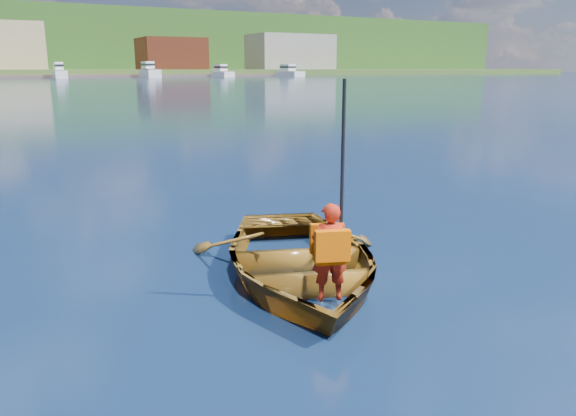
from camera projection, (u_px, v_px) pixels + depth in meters
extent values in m
plane|color=#153247|center=(434.00, 286.00, 6.22)|extent=(600.00, 600.00, 0.00)
imported|color=brown|center=(299.00, 260.00, 6.42)|extent=(3.52, 4.15, 0.73)
imported|color=#AD2210|center=(329.00, 252.00, 5.49)|extent=(0.42, 0.34, 0.99)
cube|color=#D65601|center=(332.00, 246.00, 5.35)|extent=(0.35, 0.20, 0.30)
cube|color=#D65601|center=(327.00, 238.00, 5.58)|extent=(0.35, 0.19, 0.30)
cube|color=#D65601|center=(329.00, 259.00, 5.51)|extent=(0.35, 0.30, 0.05)
cylinder|color=black|center=(342.00, 191.00, 5.52)|extent=(0.05, 0.05, 2.15)
cube|color=#2E4E1F|center=(3.00, 73.00, 169.43)|extent=(400.00, 80.00, 2.00)
cube|color=brown|center=(16.00, 77.00, 134.23)|extent=(159.98, 12.62, 0.80)
cube|color=brown|center=(171.00, 54.00, 166.78)|extent=(18.00, 16.00, 9.00)
cube|color=#9C978E|center=(290.00, 52.00, 184.48)|extent=(26.00, 16.00, 11.00)
cube|color=white|center=(59.00, 75.00, 134.01)|extent=(2.68, 9.59, 1.98)
cube|color=white|center=(58.00, 66.00, 134.32)|extent=(1.88, 4.32, 1.80)
cube|color=black|center=(58.00, 65.00, 134.30)|extent=(1.93, 4.51, 0.50)
cube|color=white|center=(149.00, 74.00, 143.66)|extent=(3.21, 11.46, 2.25)
cube|color=white|center=(148.00, 65.00, 144.10)|extent=(2.25, 5.16, 1.80)
cube|color=black|center=(148.00, 65.00, 144.08)|extent=(2.31, 5.39, 0.50)
cube|color=white|center=(222.00, 75.00, 152.66)|extent=(2.99, 10.67, 1.61)
cube|color=white|center=(221.00, 68.00, 153.12)|extent=(2.09, 4.80, 1.80)
cube|color=black|center=(221.00, 67.00, 153.10)|extent=(2.15, 5.02, 0.50)
cube|color=white|center=(290.00, 74.00, 161.97)|extent=(3.43, 12.23, 1.66)
cube|color=white|center=(288.00, 67.00, 162.56)|extent=(2.40, 5.50, 1.80)
cube|color=black|center=(288.00, 67.00, 162.54)|extent=(2.47, 5.75, 0.50)
cylinder|color=#382314|center=(267.00, 35.00, 287.12)|extent=(0.80, 0.80, 3.42)
sphere|color=#275216|center=(267.00, 25.00, 286.01)|extent=(6.38, 6.38, 6.38)
cylinder|color=#382314|center=(347.00, 59.00, 239.61)|extent=(0.80, 0.80, 3.01)
sphere|color=#275216|center=(348.00, 49.00, 238.64)|extent=(5.61, 5.61, 5.61)
cylinder|color=#382314|center=(302.00, 34.00, 305.76)|extent=(0.80, 0.80, 2.44)
sphere|color=#275216|center=(302.00, 28.00, 304.98)|extent=(4.55, 4.55, 4.55)
cylinder|color=#382314|center=(331.00, 56.00, 242.32)|extent=(0.80, 0.80, 2.70)
sphere|color=#275216|center=(331.00, 48.00, 241.45)|extent=(5.03, 5.03, 5.03)
cylinder|color=#382314|center=(373.00, 60.00, 239.91)|extent=(0.80, 0.80, 3.96)
sphere|color=#275216|center=(374.00, 47.00, 238.63)|extent=(7.39, 7.39, 7.39)
cylinder|color=#382314|center=(325.00, 38.00, 302.02)|extent=(0.80, 0.80, 2.41)
sphere|color=#275216|center=(325.00, 31.00, 301.24)|extent=(4.49, 4.49, 4.49)
cylinder|color=#382314|center=(78.00, 47.00, 204.97)|extent=(0.80, 0.80, 3.52)
sphere|color=#275216|center=(76.00, 34.00, 203.84)|extent=(6.56, 6.56, 6.56)
cylinder|color=#382314|center=(158.00, 45.00, 223.84)|extent=(0.80, 0.80, 3.90)
sphere|color=#275216|center=(158.00, 32.00, 222.58)|extent=(7.28, 7.28, 7.28)
cylinder|color=#382314|center=(161.00, 37.00, 245.81)|extent=(0.80, 0.80, 3.36)
sphere|color=#275216|center=(161.00, 27.00, 244.73)|extent=(6.26, 6.26, 6.26)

